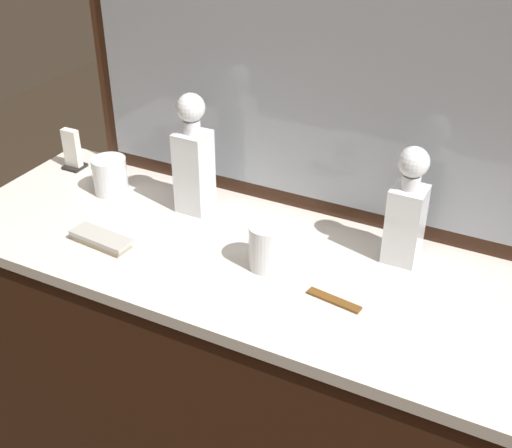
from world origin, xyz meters
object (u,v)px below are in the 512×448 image
Objects in this scene: crystal_tumbler_center at (110,177)px; silver_brush_left at (102,240)px; crystal_tumbler_far_right at (267,248)px; tortoiseshell_comb at (334,300)px; crystal_decanter_front at (194,165)px; crystal_decanter_far_left at (406,217)px; napkin_holder at (73,152)px.

crystal_tumbler_center is 0.60× the size of silver_brush_left.
crystal_tumbler_far_right is 0.86× the size of tortoiseshell_comb.
crystal_tumbler_far_right is at bearing -28.10° from crystal_decanter_front.
crystal_tumbler_far_right is 0.18m from tortoiseshell_comb.
crystal_decanter_far_left is 0.29m from crystal_tumbler_far_right.
napkin_holder is at bearing 178.77° from crystal_decanter_far_left.
crystal_tumbler_center is 0.24m from silver_brush_left.
crystal_decanter_far_left is at bearing 32.71° from crystal_tumbler_far_right.
crystal_decanter_front is 0.50m from crystal_decanter_far_left.
crystal_decanter_front is 3.17× the size of crystal_tumbler_center.
napkin_holder reaches higher than silver_brush_left.
crystal_tumbler_far_right reaches higher than silver_brush_left.
silver_brush_left is at bearing -165.72° from crystal_tumbler_far_right.
crystal_tumbler_far_right is (-0.24, -0.16, -0.06)m from crystal_decanter_far_left.
crystal_tumbler_center is 0.68m from tortoiseshell_comb.
crystal_tumbler_center reaches higher than silver_brush_left.
crystal_decanter_front is 0.41m from napkin_holder.
silver_brush_left is at bearing -57.51° from crystal_tumbler_center.
crystal_decanter_front is 2.64× the size of napkin_holder.
crystal_decanter_front reaches higher than silver_brush_left.
tortoiseshell_comb is at bearing -14.98° from napkin_holder.
tortoiseshell_comb is 0.86m from napkin_holder.
crystal_decanter_far_left is (0.50, 0.02, -0.01)m from crystal_decanter_front.
crystal_decanter_far_left is 2.85× the size of crystal_tumbler_center.
silver_brush_left is at bearing -175.24° from tortoiseshell_comb.
napkin_holder is (-0.90, 0.02, -0.06)m from crystal_decanter_far_left.
crystal_tumbler_far_right is (0.49, -0.11, 0.00)m from crystal_tumbler_center.
napkin_holder is at bearing 138.57° from silver_brush_left.
tortoiseshell_comb is (0.53, 0.04, -0.01)m from silver_brush_left.
napkin_holder is at bearing 160.09° from crystal_tumbler_center.
napkin_holder is at bearing 174.71° from crystal_decanter_front.
crystal_tumbler_far_right is 0.37m from silver_brush_left.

